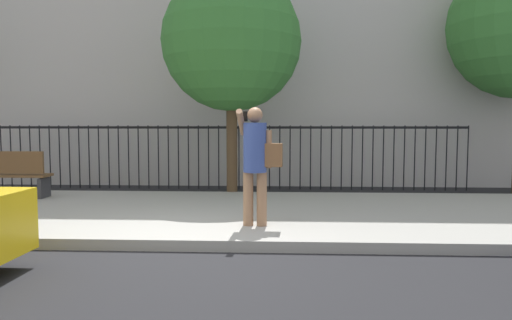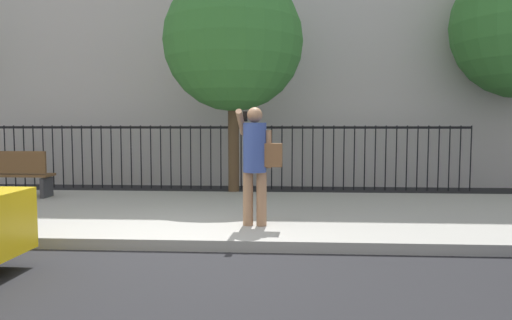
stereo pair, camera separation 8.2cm
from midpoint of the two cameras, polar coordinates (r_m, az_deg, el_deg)
ground_plane at (r=6.35m, az=-9.91°, el=-10.73°), size 60.00×60.00×0.00m
sidewalk at (r=8.44m, az=-6.44°, el=-6.39°), size 28.00×4.40×0.15m
building_facade at (r=14.95m, az=-2.24°, el=17.93°), size 28.00×4.00×10.30m
iron_fence at (r=11.97m, az=-3.43°, el=1.37°), size 12.03×0.04×1.60m
pedestrian_on_phone at (r=6.94m, az=0.40°, el=0.35°), size 0.66×0.51×1.73m
street_bench at (r=10.83m, az=-27.10°, el=-1.39°), size 1.60×0.45×0.95m
street_tree_far at (r=10.64m, az=-2.52°, el=13.94°), size 3.03×3.03×4.94m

